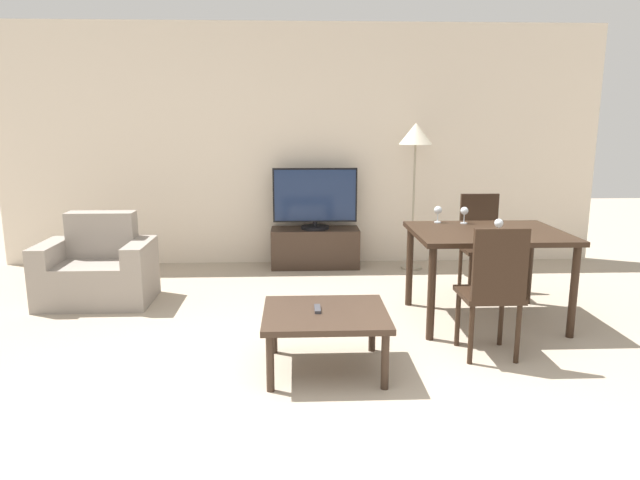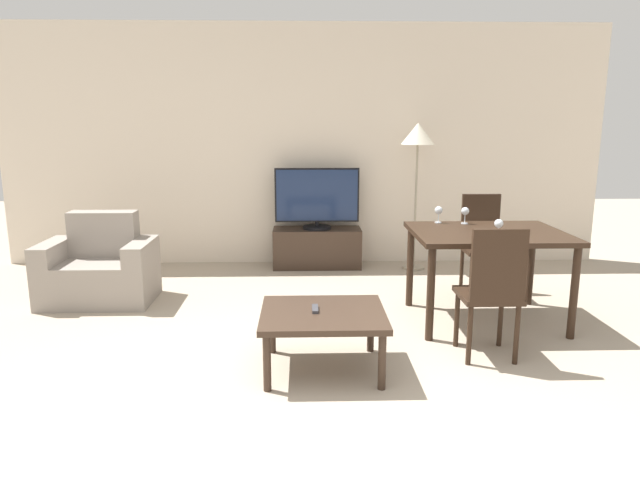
{
  "view_description": "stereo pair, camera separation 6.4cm",
  "coord_description": "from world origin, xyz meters",
  "px_view_note": "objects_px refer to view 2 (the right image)",
  "views": [
    {
      "loc": [
        -0.07,
        -2.86,
        1.64
      ],
      "look_at": [
        0.13,
        1.84,
        0.65
      ],
      "focal_mm": 32.0,
      "sensor_mm": 36.0,
      "label": 1
    },
    {
      "loc": [
        -0.01,
        -2.86,
        1.64
      ],
      "look_at": [
        0.13,
        1.84,
        0.65
      ],
      "focal_mm": 32.0,
      "sensor_mm": 36.0,
      "label": 2
    }
  ],
  "objects_px": {
    "coffee_table": "(323,318)",
    "dining_table": "(488,242)",
    "tv": "(317,199)",
    "wine_glass_center": "(439,211)",
    "armchair": "(100,270)",
    "wine_glass_left": "(465,212)",
    "wine_glass_right": "(499,225)",
    "dining_chair_near": "(492,287)",
    "dining_chair_far": "(482,240)",
    "remote_primary": "(315,309)",
    "floor_lamp": "(418,142)",
    "tv_stand": "(317,248)"
  },
  "relations": [
    {
      "from": "dining_chair_near",
      "to": "wine_glass_right",
      "type": "bearing_deg",
      "value": 68.93
    },
    {
      "from": "floor_lamp",
      "to": "wine_glass_center",
      "type": "relative_size",
      "value": 11.06
    },
    {
      "from": "coffee_table",
      "to": "wine_glass_right",
      "type": "distance_m",
      "value": 1.58
    },
    {
      "from": "dining_table",
      "to": "wine_glass_center",
      "type": "relative_size",
      "value": 8.3
    },
    {
      "from": "dining_chair_far",
      "to": "remote_primary",
      "type": "relative_size",
      "value": 6.33
    },
    {
      "from": "wine_glass_left",
      "to": "dining_table",
      "type": "bearing_deg",
      "value": -73.29
    },
    {
      "from": "armchair",
      "to": "dining_chair_far",
      "type": "bearing_deg",
      "value": 2.33
    },
    {
      "from": "armchair",
      "to": "wine_glass_left",
      "type": "bearing_deg",
      "value": -5.39
    },
    {
      "from": "dining_table",
      "to": "wine_glass_left",
      "type": "relative_size",
      "value": 8.3
    },
    {
      "from": "dining_table",
      "to": "wine_glass_right",
      "type": "bearing_deg",
      "value": -92.96
    },
    {
      "from": "tv_stand",
      "to": "dining_table",
      "type": "distance_m",
      "value": 2.31
    },
    {
      "from": "wine_glass_left",
      "to": "wine_glass_center",
      "type": "distance_m",
      "value": 0.22
    },
    {
      "from": "dining_table",
      "to": "dining_chair_far",
      "type": "bearing_deg",
      "value": 74.94
    },
    {
      "from": "tv",
      "to": "dining_chair_near",
      "type": "bearing_deg",
      "value": -66.6
    },
    {
      "from": "tv_stand",
      "to": "wine_glass_left",
      "type": "bearing_deg",
      "value": -50.26
    },
    {
      "from": "tv",
      "to": "floor_lamp",
      "type": "relative_size",
      "value": 0.58
    },
    {
      "from": "dining_table",
      "to": "remote_primary",
      "type": "distance_m",
      "value": 1.7
    },
    {
      "from": "dining_table",
      "to": "tv",
      "type": "bearing_deg",
      "value": 126.34
    },
    {
      "from": "dining_chair_far",
      "to": "remote_primary",
      "type": "bearing_deg",
      "value": -134.23
    },
    {
      "from": "tv",
      "to": "wine_glass_center",
      "type": "xyz_separation_m",
      "value": [
        1.03,
        -1.44,
        0.08
      ]
    },
    {
      "from": "floor_lamp",
      "to": "remote_primary",
      "type": "height_order",
      "value": "floor_lamp"
    },
    {
      "from": "remote_primary",
      "to": "coffee_table",
      "type": "bearing_deg",
      "value": -25.91
    },
    {
      "from": "coffee_table",
      "to": "armchair",
      "type": "bearing_deg",
      "value": 142.13
    },
    {
      "from": "dining_chair_near",
      "to": "wine_glass_center",
      "type": "distance_m",
      "value": 1.23
    },
    {
      "from": "wine_glass_left",
      "to": "wine_glass_center",
      "type": "height_order",
      "value": "same"
    },
    {
      "from": "tv",
      "to": "floor_lamp",
      "type": "distance_m",
      "value": 1.26
    },
    {
      "from": "armchair",
      "to": "dining_chair_far",
      "type": "height_order",
      "value": "dining_chair_far"
    },
    {
      "from": "wine_glass_left",
      "to": "wine_glass_center",
      "type": "bearing_deg",
      "value": 165.88
    },
    {
      "from": "wine_glass_center",
      "to": "armchair",
      "type": "bearing_deg",
      "value": 175.25
    },
    {
      "from": "wine_glass_center",
      "to": "wine_glass_right",
      "type": "relative_size",
      "value": 1.0
    },
    {
      "from": "dining_chair_far",
      "to": "dining_chair_near",
      "type": "bearing_deg",
      "value": -105.06
    },
    {
      "from": "remote_primary",
      "to": "wine_glass_left",
      "type": "relative_size",
      "value": 1.03
    },
    {
      "from": "dining_chair_far",
      "to": "floor_lamp",
      "type": "height_order",
      "value": "floor_lamp"
    },
    {
      "from": "wine_glass_center",
      "to": "dining_table",
      "type": "bearing_deg",
      "value": -50.7
    },
    {
      "from": "armchair",
      "to": "coffee_table",
      "type": "xyz_separation_m",
      "value": [
        2.0,
        -1.56,
        0.07
      ]
    },
    {
      "from": "coffee_table",
      "to": "floor_lamp",
      "type": "bearing_deg",
      "value": 67.03
    },
    {
      "from": "floor_lamp",
      "to": "remote_primary",
      "type": "xyz_separation_m",
      "value": [
        -1.16,
        -2.6,
        -1.0
      ]
    },
    {
      "from": "wine_glass_center",
      "to": "dining_chair_far",
      "type": "bearing_deg",
      "value": 37.05
    },
    {
      "from": "coffee_table",
      "to": "dining_table",
      "type": "height_order",
      "value": "dining_table"
    },
    {
      "from": "dining_table",
      "to": "wine_glass_right",
      "type": "distance_m",
      "value": 0.34
    },
    {
      "from": "wine_glass_center",
      "to": "dining_chair_near",
      "type": "bearing_deg",
      "value": -84.87
    },
    {
      "from": "dining_chair_near",
      "to": "remote_primary",
      "type": "distance_m",
      "value": 1.22
    },
    {
      "from": "dining_chair_far",
      "to": "wine_glass_right",
      "type": "height_order",
      "value": "dining_chair_far"
    },
    {
      "from": "floor_lamp",
      "to": "dining_chair_far",
      "type": "bearing_deg",
      "value": -62.92
    },
    {
      "from": "tv_stand",
      "to": "coffee_table",
      "type": "relative_size",
      "value": 1.21
    },
    {
      "from": "tv_stand",
      "to": "floor_lamp",
      "type": "bearing_deg",
      "value": -6.34
    },
    {
      "from": "dining_chair_near",
      "to": "tv",
      "type": "bearing_deg",
      "value": 113.4
    },
    {
      "from": "wine_glass_center",
      "to": "floor_lamp",
      "type": "bearing_deg",
      "value": 87.43
    },
    {
      "from": "tv",
      "to": "dining_chair_near",
      "type": "relative_size",
      "value": 0.99
    },
    {
      "from": "armchair",
      "to": "wine_glass_center",
      "type": "height_order",
      "value": "wine_glass_center"
    }
  ]
}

